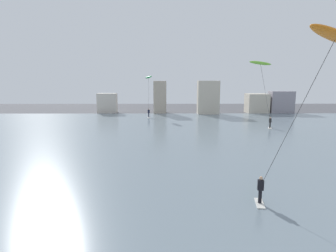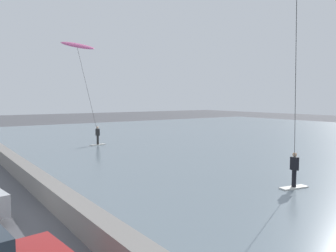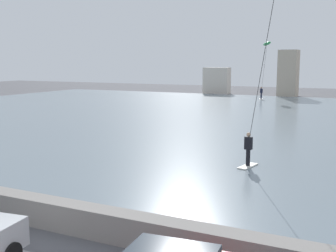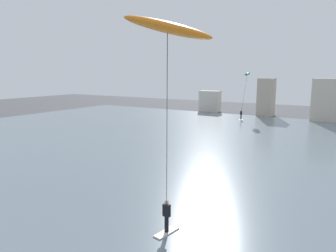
{
  "view_description": "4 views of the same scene",
  "coord_description": "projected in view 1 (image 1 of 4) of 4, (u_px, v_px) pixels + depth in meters",
  "views": [
    {
      "loc": [
        -3.25,
        -2.18,
        7.24
      ],
      "look_at": [
        -3.13,
        14.2,
        4.5
      ],
      "focal_mm": 30.51,
      "sensor_mm": 36.0,
      "label": 1
    },
    {
      "loc": [
        11.38,
        -0.23,
        4.22
      ],
      "look_at": [
        -2.72,
        9.61,
        2.8
      ],
      "focal_mm": 36.33,
      "sensor_mm": 36.0,
      "label": 2
    },
    {
      "loc": [
        7.48,
        -6.11,
        5.03
      ],
      "look_at": [
        -0.71,
        10.48,
        2.24
      ],
      "focal_mm": 45.64,
      "sensor_mm": 36.0,
      "label": 3
    },
    {
      "loc": [
        9.27,
        1.84,
        7.6
      ],
      "look_at": [
        -0.24,
        17.26,
        4.46
      ],
      "focal_mm": 32.61,
      "sensor_mm": 36.0,
      "label": 4
    }
  ],
  "objects": [
    {
      "name": "water_bay",
      "position": [
        194.0,
        141.0,
        33.22
      ],
      "size": [
        84.0,
        52.0,
        0.1
      ],
      "primitive_type": "cube",
      "color": "slate",
      "rests_on": "ground"
    },
    {
      "name": "kitesurfer_orange",
      "position": [
        325.0,
        58.0,
        12.6
      ],
      "size": [
        3.72,
        4.58,
        9.47
      ],
      "color": "silver",
      "rests_on": "water_bay"
    },
    {
      "name": "kitesurfer_lime",
      "position": [
        261.0,
        68.0,
        37.85
      ],
      "size": [
        4.93,
        4.39,
        9.5
      ],
      "color": "silver",
      "rests_on": "water_bay"
    },
    {
      "name": "kitesurfer_green",
      "position": [
        149.0,
        81.0,
        53.89
      ],
      "size": [
        1.95,
        5.04,
        7.78
      ],
      "color": "silver",
      "rests_on": "water_bay"
    },
    {
      "name": "far_shore_buildings",
      "position": [
        214.0,
        100.0,
        59.63
      ],
      "size": [
        41.24,
        5.47,
        6.79
      ],
      "color": "beige",
      "rests_on": "ground"
    }
  ]
}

